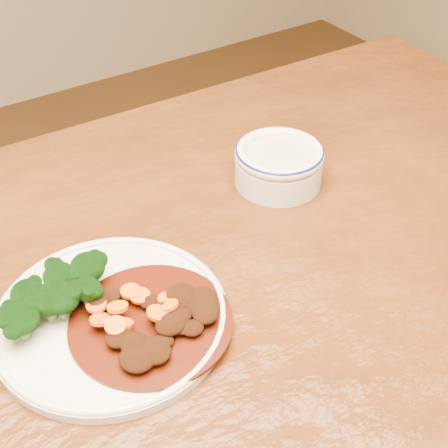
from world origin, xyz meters
TOP-DOWN VIEW (x-y plane):
  - dining_table at (0.00, 0.00)m, footprint 1.52×0.94m
  - dinner_plate at (-0.03, 0.05)m, footprint 0.25×0.25m
  - broccoli_florets at (-0.07, 0.09)m, footprint 0.12×0.07m
  - mince_stew at (0.00, 0.01)m, footprint 0.17×0.17m
  - dip_bowl at (0.27, 0.16)m, footprint 0.12×0.12m

SIDE VIEW (x-z plane):
  - dining_table at x=0.00m, z-range 0.30..1.05m
  - dinner_plate at x=-0.03m, z-range 0.75..0.77m
  - mince_stew at x=0.00m, z-range 0.76..0.78m
  - dip_bowl at x=0.27m, z-range 0.75..0.81m
  - broccoli_florets at x=-0.07m, z-range 0.77..0.81m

